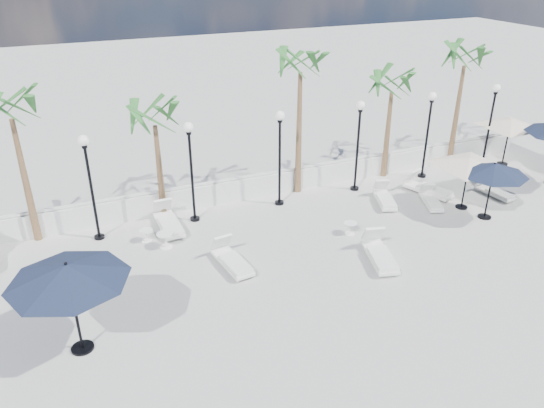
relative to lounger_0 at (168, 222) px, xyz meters
name	(u,v)px	position (x,y,z in m)	size (l,w,h in m)	color
ground	(367,291)	(4.56, -6.22, -0.27)	(100.00, 100.00, 0.00)	#A3A39E
balustrade	(270,184)	(4.56, 1.28, 0.20)	(26.00, 0.30, 1.01)	silver
lamppost_1	(89,174)	(-2.44, 0.28, 2.22)	(0.36, 0.36, 3.84)	black
lamppost_2	(191,158)	(1.06, 0.28, 2.22)	(0.36, 0.36, 3.84)	black
lamppost_3	(280,145)	(4.56, 0.28, 2.22)	(0.36, 0.36, 3.84)	black
lamppost_4	(359,134)	(8.06, 0.28, 2.22)	(0.36, 0.36, 3.84)	black
lamppost_5	(429,123)	(11.56, 0.28, 2.22)	(0.36, 0.36, 3.84)	black
lamppost_6	(492,114)	(15.06, 0.28, 2.22)	(0.36, 0.36, 3.84)	black
palm_0	(11,115)	(-4.44, 1.08, 4.26)	(2.60, 2.60, 5.50)	brown
palm_1	(155,122)	(0.06, 1.08, 3.48)	(2.60, 2.60, 4.70)	brown
palm_2	(300,69)	(5.76, 1.08, 4.84)	(2.60, 2.60, 6.10)	brown
palm_3	(392,89)	(10.06, 1.08, 3.68)	(2.60, 2.60, 4.90)	brown
palm_4	(465,63)	(13.76, 1.08, 4.46)	(2.60, 2.60, 5.70)	brown
lounger_0	(168,222)	(0.00, 0.00, 0.00)	(0.73, 2.16, 0.81)	silver
lounger_2	(232,260)	(1.28, -3.32, -0.02)	(0.90, 2.07, 0.75)	silver
lounger_3	(380,254)	(5.85, -4.93, 0.00)	(1.25, 2.25, 0.80)	silver
lounger_4	(431,200)	(10.07, -2.23, -0.06)	(1.12, 1.76, 0.63)	silver
lounger_5	(428,188)	(10.62, -1.31, -0.01)	(1.33, 2.21, 0.79)	silver
lounger_6	(495,191)	(13.05, -2.58, -0.06)	(0.74, 1.72, 0.62)	silver
lounger_7	(385,198)	(8.47, -1.35, -0.04)	(1.21, 1.95, 0.70)	silver
side_table_0	(165,239)	(-0.41, -1.30, 0.06)	(0.57, 0.57, 0.55)	silver
side_table_1	(146,235)	(-0.94, -0.61, 0.00)	(0.46, 0.46, 0.45)	silver
side_table_2	(350,227)	(5.88, -2.99, 0.01)	(0.47, 0.47, 0.46)	silver
parasol_navy_left	(67,273)	(-3.56, -5.47, 2.06)	(2.99, 2.99, 2.64)	black
parasol_navy_mid	(494,169)	(11.29, -3.90, 1.71)	(2.52, 2.52, 2.26)	black
parasol_cream_sq_a	(470,158)	(11.06, -2.88, 1.82)	(4.60, 4.60, 2.26)	black
parasol_cream_sq_b	(511,120)	(16.00, -0.02, 1.91)	(4.72, 4.72, 2.37)	black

